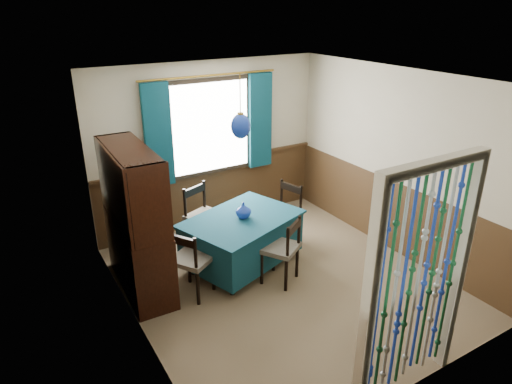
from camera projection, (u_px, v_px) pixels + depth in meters
floor at (283, 281)px, 5.73m from camera, size 4.00×4.00×0.00m
ceiling at (288, 79)px, 4.76m from camera, size 4.00×4.00×0.00m
wall_back at (210, 146)px, 6.83m from camera, size 3.60×0.00×3.60m
wall_front at (426, 271)px, 3.66m from camera, size 3.60×0.00×3.60m
wall_left at (131, 226)px, 4.39m from camera, size 0.00×4.00×4.00m
wall_right at (396, 163)px, 6.10m from camera, size 0.00×4.00×4.00m
wainscot_back at (212, 192)px, 7.10m from camera, size 3.60×0.00×3.60m
wainscot_front at (412, 344)px, 3.96m from camera, size 3.60×0.00×3.60m
wainscot_left at (140, 291)px, 4.69m from camera, size 0.00×4.00×4.00m
wainscot_right at (389, 214)px, 6.38m from camera, size 0.00×4.00×4.00m
window at (211, 127)px, 6.67m from camera, size 1.32×0.12×1.42m
doorway at (416, 288)px, 3.79m from camera, size 1.16×0.12×2.18m
dining_table at (242, 238)px, 5.93m from camera, size 1.70×1.43×0.70m
chair_near at (282, 249)px, 5.57m from camera, size 0.58×0.57×0.86m
chair_far at (204, 217)px, 6.32m from camera, size 0.59×0.58×0.93m
chair_left at (191, 260)px, 5.31m from camera, size 0.58×0.59×0.87m
chair_right at (284, 213)px, 6.49m from camera, size 0.52×0.53×0.89m
sideboard at (137, 242)px, 5.40m from camera, size 0.51×1.37×1.78m
pendant_lamp at (241, 126)px, 5.36m from camera, size 0.24×0.24×0.75m
vase_table at (243, 211)px, 5.80m from camera, size 0.19×0.19×0.19m
bowl_shelf at (144, 200)px, 5.00m from camera, size 0.26×0.26×0.05m
vase_sideboard at (133, 206)px, 5.47m from camera, size 0.22×0.22×0.18m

